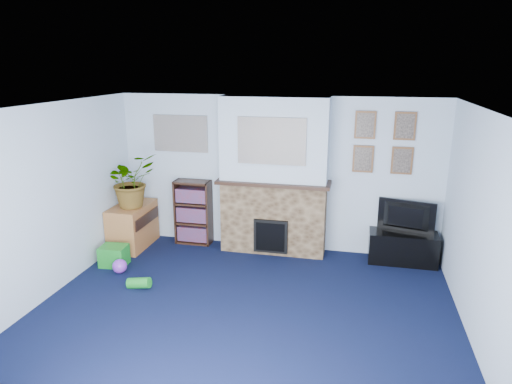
% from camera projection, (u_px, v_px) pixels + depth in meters
% --- Properties ---
extents(floor, '(5.00, 4.50, 0.01)m').
position_uv_depth(floor, '(241.00, 318.00, 5.30)').
color(floor, black).
rests_on(floor, ground).
extents(ceiling, '(5.00, 4.50, 0.01)m').
position_uv_depth(ceiling, '(239.00, 110.00, 4.65)').
color(ceiling, white).
rests_on(ceiling, wall_back).
extents(wall_back, '(5.00, 0.04, 2.40)m').
position_uv_depth(wall_back, '(276.00, 174.00, 7.09)').
color(wall_back, silver).
rests_on(wall_back, ground).
extents(wall_front, '(5.00, 0.04, 2.40)m').
position_uv_depth(wall_front, '(149.00, 337.00, 2.86)').
color(wall_front, silver).
rests_on(wall_front, ground).
extents(wall_left, '(0.04, 4.50, 2.40)m').
position_uv_depth(wall_left, '(39.00, 206.00, 5.50)').
color(wall_left, silver).
rests_on(wall_left, ground).
extents(wall_right, '(0.04, 4.50, 2.40)m').
position_uv_depth(wall_right, '(487.00, 240.00, 4.45)').
color(wall_right, silver).
rests_on(wall_right, ground).
extents(chimney_breast, '(1.72, 0.50, 2.40)m').
position_uv_depth(chimney_breast, '(274.00, 178.00, 6.90)').
color(chimney_breast, brown).
rests_on(chimney_breast, ground).
extents(collage_main, '(1.00, 0.03, 0.68)m').
position_uv_depth(collage_main, '(272.00, 141.00, 6.54)').
color(collage_main, gray).
rests_on(collage_main, chimney_breast).
extents(collage_left, '(0.90, 0.03, 0.58)m').
position_uv_depth(collage_left, '(181.00, 134.00, 7.24)').
color(collage_left, gray).
rests_on(collage_left, wall_back).
extents(portrait_tl, '(0.30, 0.03, 0.40)m').
position_uv_depth(portrait_tl, '(365.00, 125.00, 6.58)').
color(portrait_tl, brown).
rests_on(portrait_tl, wall_back).
extents(portrait_tr, '(0.30, 0.03, 0.40)m').
position_uv_depth(portrait_tr, '(405.00, 126.00, 6.46)').
color(portrait_tr, brown).
rests_on(portrait_tr, wall_back).
extents(portrait_bl, '(0.30, 0.03, 0.40)m').
position_uv_depth(portrait_bl, '(363.00, 159.00, 6.71)').
color(portrait_bl, brown).
rests_on(portrait_bl, wall_back).
extents(portrait_br, '(0.30, 0.03, 0.40)m').
position_uv_depth(portrait_br, '(402.00, 161.00, 6.60)').
color(portrait_br, brown).
rests_on(portrait_br, wall_back).
extents(tv_stand, '(0.98, 0.41, 0.46)m').
position_uv_depth(tv_stand, '(403.00, 248.00, 6.73)').
color(tv_stand, black).
rests_on(tv_stand, ground).
extents(television, '(0.82, 0.31, 0.47)m').
position_uv_depth(television, '(405.00, 217.00, 6.62)').
color(television, black).
rests_on(television, tv_stand).
extents(bookshelf, '(0.58, 0.28, 1.05)m').
position_uv_depth(bookshelf, '(194.00, 213.00, 7.42)').
color(bookshelf, black).
rests_on(bookshelf, ground).
extents(sideboard, '(0.49, 0.89, 0.69)m').
position_uv_depth(sideboard, '(133.00, 225.00, 7.32)').
color(sideboard, '#AA6836').
rests_on(sideboard, ground).
extents(potted_plant, '(0.93, 0.97, 0.83)m').
position_uv_depth(potted_plant, '(131.00, 181.00, 7.06)').
color(potted_plant, '#26661E').
rests_on(potted_plant, sideboard).
extents(mantel_clock, '(0.11, 0.07, 0.15)m').
position_uv_depth(mantel_clock, '(266.00, 176.00, 6.87)').
color(mantel_clock, gold).
rests_on(mantel_clock, chimney_breast).
extents(mantel_candle, '(0.05, 0.05, 0.17)m').
position_uv_depth(mantel_candle, '(293.00, 177.00, 6.78)').
color(mantel_candle, '#B2BFC6').
rests_on(mantel_candle, chimney_breast).
extents(mantel_teddy, '(0.12, 0.12, 0.12)m').
position_uv_depth(mantel_teddy, '(241.00, 175.00, 6.95)').
color(mantel_teddy, gray).
rests_on(mantel_teddy, chimney_breast).
extents(mantel_can, '(0.06, 0.06, 0.12)m').
position_uv_depth(mantel_can, '(319.00, 179.00, 6.71)').
color(mantel_can, yellow).
rests_on(mantel_can, chimney_breast).
extents(green_crate, '(0.39, 0.33, 0.30)m').
position_uv_depth(green_crate, '(114.00, 256.00, 6.66)').
color(green_crate, '#198C26').
rests_on(green_crate, ground).
extents(toy_ball, '(0.20, 0.20, 0.20)m').
position_uv_depth(toy_ball, '(120.00, 267.00, 6.43)').
color(toy_ball, purple).
rests_on(toy_ball, ground).
extents(toy_block, '(0.22, 0.22, 0.23)m').
position_uv_depth(toy_block, '(117.00, 258.00, 6.66)').
color(toy_block, yellow).
rests_on(toy_block, ground).
extents(toy_tube, '(0.32, 0.14, 0.19)m').
position_uv_depth(toy_tube, '(139.00, 283.00, 6.00)').
color(toy_tube, '#198C26').
rests_on(toy_tube, ground).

